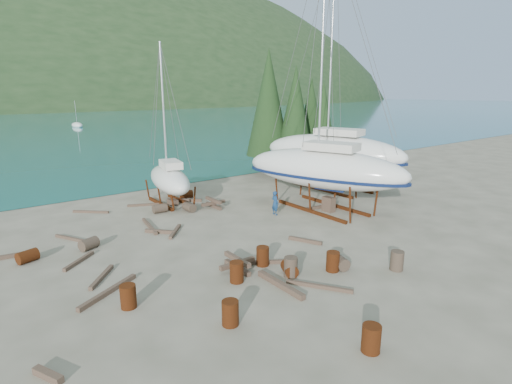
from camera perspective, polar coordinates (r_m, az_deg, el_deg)
ground at (r=21.17m, az=2.49°, el=-7.14°), size 600.00×600.00×0.00m
far_house_right at (r=209.55m, az=-26.17°, el=11.47°), size 6.60×5.60×5.60m
cypress_near_right at (r=37.05m, az=5.62°, el=11.18°), size 3.60×3.60×10.00m
cypress_mid_right at (r=36.74m, az=9.48°, el=9.67°), size 3.06×3.06×8.50m
cypress_back_left at (r=37.54m, az=1.81°, el=12.61°), size 4.14×4.14×11.50m
cypress_far_right at (r=39.88m, az=7.83°, el=10.49°), size 3.24×3.24×9.00m
moored_boat_mid at (r=98.04m, az=-24.18°, el=8.69°), size 2.00×5.00×6.05m
large_sailboat_near at (r=26.49m, az=9.71°, el=3.36°), size 6.80×11.50×17.43m
large_sailboat_far at (r=32.52m, az=10.90°, el=5.70°), size 6.88×12.26×18.62m
small_sailboat_shore at (r=28.38m, az=-12.26°, el=1.85°), size 3.37×7.05×10.84m
worker at (r=25.48m, az=2.75°, el=-1.58°), size 0.37×0.57×1.55m
drum_1 at (r=18.48m, az=11.87°, el=-9.76°), size 0.83×1.02×0.58m
drum_2 at (r=21.47m, az=-29.84°, el=-7.97°), size 1.02×0.83×0.58m
drum_3 at (r=13.31m, az=16.13°, el=-19.47°), size 0.58×0.58×0.88m
drum_4 at (r=30.01m, az=-9.89°, el=-0.31°), size 1.00×0.80×0.58m
drum_5 at (r=17.32m, az=4.98°, el=-10.63°), size 0.58×0.58×0.88m
drum_7 at (r=18.09m, az=10.91°, el=-9.72°), size 0.58×0.58×0.88m
drum_8 at (r=15.73m, az=-17.79°, el=-14.02°), size 0.58×0.58×0.88m
drum_9 at (r=26.75m, az=-13.57°, el=-2.29°), size 0.92×0.64×0.58m
drum_10 at (r=14.08m, az=-3.70°, el=-16.86°), size 0.58×0.58×0.88m
drum_11 at (r=26.64m, az=-9.52°, el=-2.15°), size 0.64×0.92×0.58m
drum_12 at (r=17.54m, az=4.81°, el=-10.84°), size 0.90×1.04×0.58m
drum_13 at (r=16.84m, az=-2.78°, el=-11.35°), size 0.58×0.58×0.88m
drum_14 at (r=18.32m, az=0.96°, el=-9.15°), size 0.58×0.58×0.88m
drum_15 at (r=21.79m, az=-22.75°, el=-6.84°), size 1.04×0.89×0.58m
drum_17 at (r=18.92m, az=19.49°, el=-9.23°), size 0.58×0.58×0.88m
timber_0 at (r=28.18m, az=-22.53°, el=-2.63°), size 1.87×1.72×0.14m
timber_1 at (r=27.20m, az=8.69°, el=-2.20°), size 1.98×0.50×0.19m
timber_2 at (r=22.50m, az=-32.36°, el=-7.87°), size 2.05×0.45×0.19m
timber_3 at (r=16.69m, az=9.01°, el=-13.18°), size 1.61×2.35×0.15m
timber_4 at (r=22.88m, az=-11.49°, el=-5.54°), size 1.50×1.74×0.17m
timber_5 at (r=18.61m, az=1.57°, el=-9.97°), size 2.31×1.54×0.16m
timber_6 at (r=29.06m, az=-9.40°, el=-1.17°), size 1.41×1.24×0.19m
timber_7 at (r=21.26m, az=7.04°, el=-6.90°), size 0.91×1.76×0.17m
timber_8 at (r=23.00m, az=-13.48°, el=-5.52°), size 1.35×1.46×0.19m
timber_9 at (r=28.66m, az=-15.78°, el=-1.78°), size 2.01×1.01×0.15m
timber_10 at (r=24.10m, az=-14.97°, el=-4.73°), size 0.62×2.96×0.16m
timber_12 at (r=18.41m, az=-21.18°, el=-11.25°), size 1.51×1.77×0.17m
timber_13 at (r=13.38m, az=-27.58°, el=-22.17°), size 0.65×1.05×0.22m
timber_14 at (r=17.08m, az=-20.34°, el=-13.21°), size 2.72×1.63×0.18m
timber_15 at (r=23.34m, az=-24.39°, el=-6.19°), size 1.48×2.61×0.15m
timber_16 at (r=16.58m, az=3.50°, el=-13.06°), size 0.25×2.71×0.23m
timber_17 at (r=20.43m, az=-23.96°, el=-8.99°), size 1.69×1.46×0.16m
timber_pile_fore at (r=17.95m, az=-2.69°, el=-10.16°), size 1.80×1.80×0.60m
timber_pile_aft at (r=27.35m, az=-6.09°, el=-1.58°), size 1.80×1.80×0.60m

